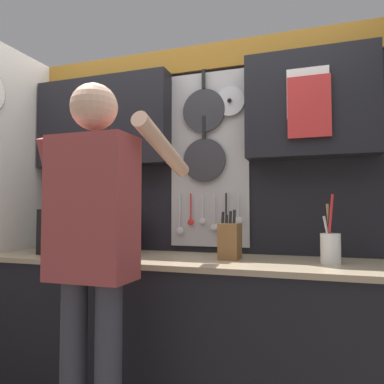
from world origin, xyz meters
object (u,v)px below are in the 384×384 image
(person, at_px, (94,237))
(knife_block, at_px, (230,241))
(utensil_crock, at_px, (330,246))
(microwave, at_px, (90,231))

(person, bearing_deg, knife_block, 51.83)
(knife_block, relative_size, utensil_crock, 0.78)
(microwave, height_order, utensil_crock, utensil_crock)
(person, bearing_deg, microwave, 125.43)
(microwave, distance_m, person, 0.76)
(knife_block, xyz_separation_m, person, (-0.49, -0.62, 0.05))
(knife_block, height_order, person, person)
(microwave, distance_m, utensil_crock, 1.47)
(knife_block, xyz_separation_m, utensil_crock, (0.54, -0.00, -0.02))
(microwave, xyz_separation_m, knife_block, (0.93, 0.00, -0.04))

